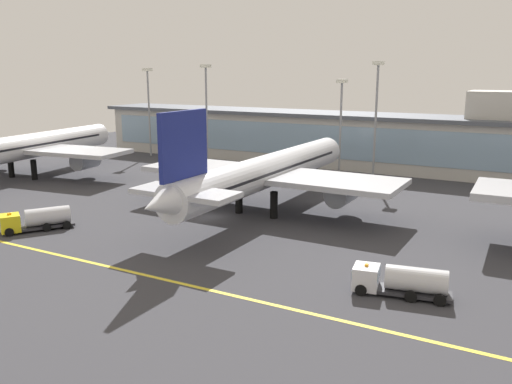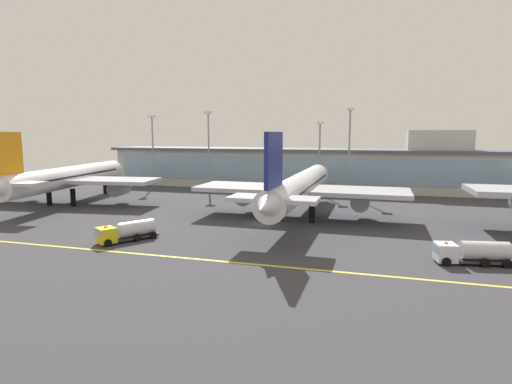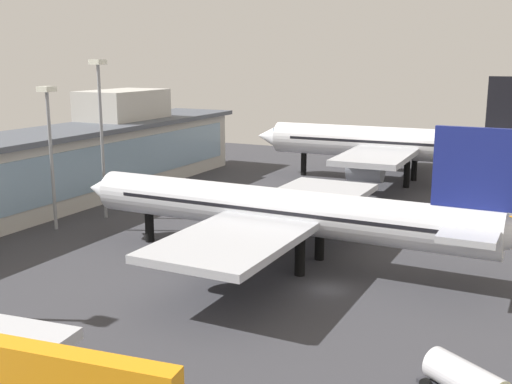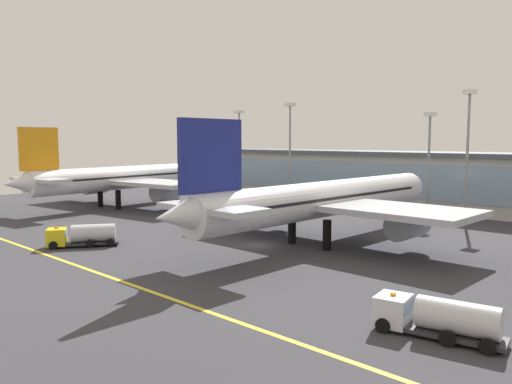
# 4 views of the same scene
# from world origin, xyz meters

# --- Properties ---
(ground_plane) EXTENTS (180.00, 180.00, 0.00)m
(ground_plane) POSITION_xyz_m (0.00, 0.00, 0.00)
(ground_plane) COLOR #38383D
(airliner_near_right) EXTENTS (39.87, 54.78, 16.23)m
(airliner_near_right) POSITION_xyz_m (5.62, 7.15, 5.92)
(airliner_near_right) COLOR black
(airliner_near_right) RESTS_ON ground
(airliner_far_right) EXTENTS (43.52, 54.56, 19.48)m
(airliner_far_right) POSITION_xyz_m (56.08, 7.21, 7.12)
(airliner_far_right) COLOR black
(airliner_far_right) RESTS_ON ground
(baggage_tug_near) EXTENTS (9.33, 4.24, 2.90)m
(baggage_tug_near) POSITION_xyz_m (30.82, -14.42, 1.51)
(baggage_tug_near) COLOR black
(baggage_tug_near) RESTS_ON ground
(apron_light_mast_west) EXTENTS (1.80, 1.80, 18.96)m
(apron_light_mast_west) POSITION_xyz_m (4.98, 40.10, 12.83)
(apron_light_mast_west) COLOR gray
(apron_light_mast_west) RESTS_ON ground
(apron_light_mast_far_east) EXTENTS (1.80, 1.80, 22.31)m
(apron_light_mast_far_east) POSITION_xyz_m (12.68, 38.01, 14.73)
(apron_light_mast_far_east) COLOR gray
(apron_light_mast_far_east) RESTS_ON ground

